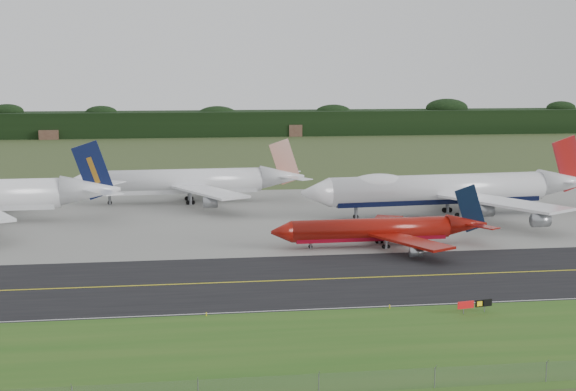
# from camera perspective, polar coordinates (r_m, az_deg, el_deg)

# --- Properties ---
(ground) EXTENTS (600.00, 600.00, 0.00)m
(ground) POSITION_cam_1_polar(r_m,az_deg,el_deg) (130.87, 6.33, -5.34)
(ground) COLOR #354621
(ground) RESTS_ON ground
(grass_verge) EXTENTS (400.00, 30.00, 0.01)m
(grass_verge) POSITION_cam_1_polar(r_m,az_deg,el_deg) (98.73, 11.36, -10.24)
(grass_verge) COLOR #285619
(grass_verge) RESTS_ON ground
(taxiway) EXTENTS (400.00, 32.00, 0.02)m
(taxiway) POSITION_cam_1_polar(r_m,az_deg,el_deg) (127.12, 6.77, -5.77)
(taxiway) COLOR black
(taxiway) RESTS_ON ground
(apron) EXTENTS (400.00, 78.00, 0.01)m
(apron) POSITION_cam_1_polar(r_m,az_deg,el_deg) (179.63, 2.37, -1.38)
(apron) COLOR gray
(apron) RESTS_ON ground
(taxiway_centreline) EXTENTS (400.00, 0.40, 0.00)m
(taxiway_centreline) POSITION_cam_1_polar(r_m,az_deg,el_deg) (127.12, 6.77, -5.76)
(taxiway_centreline) COLOR yellow
(taxiway_centreline) RESTS_ON taxiway
(taxiway_edge_line) EXTENTS (400.00, 0.25, 0.00)m
(taxiway_edge_line) POSITION_cam_1_polar(r_m,az_deg,el_deg) (112.75, 8.76, -7.72)
(taxiway_edge_line) COLOR silver
(taxiway_edge_line) RESTS_ON taxiway
(perimeter_fence) EXTENTS (320.00, 0.10, 320.00)m
(perimeter_fence) POSITION_cam_1_polar(r_m,az_deg,el_deg) (86.96, 14.24, -12.26)
(perimeter_fence) COLOR slate
(perimeter_fence) RESTS_ON ground
(horizon_treeline) EXTENTS (700.00, 25.00, 12.00)m
(horizon_treeline) POSITION_cam_1_polar(r_m,az_deg,el_deg) (398.82, -3.31, 5.07)
(horizon_treeline) COLOR black
(horizon_treeline) RESTS_ON ground
(jet_ba_747) EXTENTS (69.29, 57.18, 17.41)m
(jet_ba_747) POSITION_cam_1_polar(r_m,az_deg,el_deg) (181.39, 11.32, 0.45)
(jet_ba_747) COLOR white
(jet_ba_747) RESTS_ON ground
(jet_red_737) EXTENTS (41.04, 33.53, 11.10)m
(jet_red_737) POSITION_cam_1_polar(r_m,az_deg,el_deg) (148.42, 6.73, -2.43)
(jet_red_737) COLOR maroon
(jet_red_737) RESTS_ON ground
(jet_star_tail) EXTENTS (58.06, 48.65, 15.34)m
(jet_star_tail) POSITION_cam_1_polar(r_m,az_deg,el_deg) (196.88, -7.09, 0.97)
(jet_star_tail) COLOR white
(jet_star_tail) RESTS_ON ground
(taxiway_sign) EXTENTS (5.09, 1.12, 1.71)m
(taxiway_sign) POSITION_cam_1_polar(r_m,az_deg,el_deg) (110.67, 13.14, -7.53)
(taxiway_sign) COLOR slate
(taxiway_sign) RESTS_ON ground
(edge_marker_left) EXTENTS (0.16, 0.16, 0.50)m
(edge_marker_left) POSITION_cam_1_polar(r_m,az_deg,el_deg) (107.31, -5.83, -8.40)
(edge_marker_left) COLOR yellow
(edge_marker_left) RESTS_ON ground
(edge_marker_center) EXTENTS (0.16, 0.16, 0.50)m
(edge_marker_center) POSITION_cam_1_polar(r_m,az_deg,el_deg) (110.88, 7.24, -7.85)
(edge_marker_center) COLOR yellow
(edge_marker_center) RESTS_ON ground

